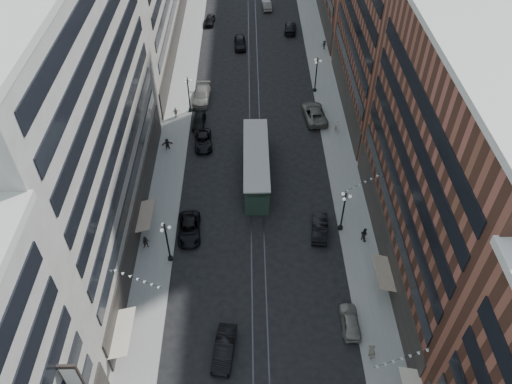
{
  "coord_description": "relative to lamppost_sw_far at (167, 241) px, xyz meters",
  "views": [
    {
      "loc": [
        -0.79,
        -4.88,
        41.54
      ],
      "look_at": [
        -0.15,
        32.99,
        5.0
      ],
      "focal_mm": 35.0,
      "sensor_mm": 36.0,
      "label": 1
    }
  ],
  "objects": [
    {
      "name": "car_9",
      "position": [
        1.4,
        55.15,
        -2.38
      ],
      "size": [
        2.03,
        4.31,
        1.42
      ],
      "primitive_type": "imported",
      "rotation": [
        0.0,
        0.0,
        -0.09
      ],
      "color": "black",
      "rests_on": "ground"
    },
    {
      "name": "car_13",
      "position": [
        7.0,
        46.11,
        -2.28
      ],
      "size": [
        2.12,
        4.88,
        1.64
      ],
      "primitive_type": "imported",
      "rotation": [
        0.0,
        0.0,
        0.04
      ],
      "color": "black",
      "rests_on": "ground"
    },
    {
      "name": "pedestrian_2",
      "position": [
        -2.69,
        1.66,
        -2.13
      ],
      "size": [
        0.87,
        0.6,
        1.63
      ],
      "primitive_type": "imported",
      "rotation": [
        0.0,
        0.0,
        0.22
      ],
      "color": "black",
      "rests_on": "sidewalk_west"
    },
    {
      "name": "car_12",
      "position": [
        16.0,
        51.76,
        -2.38
      ],
      "size": [
        2.6,
        5.16,
        1.44
      ],
      "primitive_type": "imported",
      "rotation": [
        0.0,
        0.0,
        3.02
      ],
      "color": "black",
      "rests_on": "ground"
    },
    {
      "name": "pedestrian_9",
      "position": [
        21.31,
        44.97,
        -2.19
      ],
      "size": [
        1.04,
        0.6,
        1.52
      ],
      "primitive_type": "imported",
      "rotation": [
        0.0,
        0.0,
        0.2
      ],
      "color": "black",
      "rests_on": "sidewalk_east"
    },
    {
      "name": "car_4",
      "position": [
        17.6,
        -8.02,
        -2.39
      ],
      "size": [
        1.68,
        4.13,
        1.41
      ],
      "primitive_type": "imported",
      "rotation": [
        0.0,
        0.0,
        3.15
      ],
      "color": "gray",
      "rests_on": "ground"
    },
    {
      "name": "rail_west",
      "position": [
        8.5,
        42.0,
        -3.09
      ],
      "size": [
        0.12,
        180.0,
        0.02
      ],
      "primitive_type": "cube",
      "color": "#2D2D33",
      "rests_on": "ground"
    },
    {
      "name": "car_7",
      "position": [
        2.29,
        19.34,
        -2.41
      ],
      "size": [
        2.73,
        5.11,
        1.37
      ],
      "primitive_type": "imported",
      "rotation": [
        0.0,
        0.0,
        0.1
      ],
      "color": "black",
      "rests_on": "ground"
    },
    {
      "name": "pedestrian_4",
      "position": [
        18.94,
        -11.33,
        -1.99
      ],
      "size": [
        0.77,
        1.22,
        1.92
      ],
      "primitive_type": "imported",
      "rotation": [
        0.0,
        0.0,
        1.82
      ],
      "color": "#BAB19A",
      "rests_on": "sidewalk_east"
    },
    {
      "name": "ground",
      "position": [
        9.2,
        32.0,
        -3.1
      ],
      "size": [
        220.0,
        220.0,
        0.0
      ],
      "primitive_type": "plane",
      "color": "black",
      "rests_on": "ground"
    },
    {
      "name": "pedestrian_5",
      "position": [
        -2.3,
        18.41,
        -2.14
      ],
      "size": [
        1.56,
        0.78,
        1.62
      ],
      "primitive_type": "imported",
      "rotation": [
        0.0,
        0.0,
        0.24
      ],
      "color": "black",
      "rests_on": "sidewalk_west"
    },
    {
      "name": "lamppost_se_far",
      "position": [
        18.4,
        4.0,
        0.0
      ],
      "size": [
        1.03,
        1.14,
        5.52
      ],
      "color": "black",
      "rests_on": "sidewalk_east"
    },
    {
      "name": "car_extra_0",
      "position": [
        1.44,
        23.85,
        -2.38
      ],
      "size": [
        1.9,
        4.29,
        1.43
      ],
      "primitive_type": "imported",
      "rotation": [
        0.0,
        0.0,
        -0.05
      ],
      "color": "black",
      "rests_on": "ground"
    },
    {
      "name": "pedestrian_7",
      "position": [
        20.66,
        2.39,
        -2.08
      ],
      "size": [
        0.89,
        0.95,
        1.73
      ],
      "primitive_type": "imported",
      "rotation": [
        0.0,
        0.0,
        2.25
      ],
      "color": "black",
      "rests_on": "sidewalk_east"
    },
    {
      "name": "sidewalk_west",
      "position": [
        -1.8,
        42.0,
        -3.02
      ],
      "size": [
        4.0,
        180.0,
        0.15
      ],
      "primitive_type": "cube",
      "color": "gray",
      "rests_on": "ground"
    },
    {
      "name": "pedestrian_6",
      "position": [
        -1.89,
        25.46,
        -2.12
      ],
      "size": [
        1.05,
        0.69,
        1.65
      ],
      "primitive_type": "imported",
      "rotation": [
        0.0,
        0.0,
        3.42
      ],
      "color": "#BFB29E",
      "rests_on": "sidewalk_west"
    },
    {
      "name": "car_10",
      "position": [
        16.0,
        3.65,
        -2.32
      ],
      "size": [
        2.17,
        4.84,
        1.54
      ],
      "primitive_type": "imported",
      "rotation": [
        0.0,
        0.0,
        3.02
      ],
      "color": "black",
      "rests_on": "ground"
    },
    {
      "name": "lamppost_se_mid",
      "position": [
        18.4,
        32.0,
        0.0
      ],
      "size": [
        1.03,
        1.14,
        5.52
      ],
      "color": "black",
      "rests_on": "sidewalk_east"
    },
    {
      "name": "building_east_mid",
      "position": [
        26.2,
        -0.0,
        8.9
      ],
      "size": [
        8.0,
        30.0,
        24.0
      ],
      "primitive_type": "cube",
      "color": "brown",
      "rests_on": "ground"
    },
    {
      "name": "car_11",
      "position": [
        17.6,
        25.08,
        -2.23
      ],
      "size": [
        3.53,
        6.51,
        1.73
      ],
      "primitive_type": "imported",
      "rotation": [
        0.0,
        0.0,
        3.25
      ],
      "color": "#626057",
      "rests_on": "ground"
    },
    {
      "name": "building_west_mid",
      "position": [
        -7.8,
        5.0,
        10.9
      ],
      "size": [
        8.0,
        36.0,
        28.0
      ],
      "primitive_type": "cube",
      "color": "#AAA697",
      "rests_on": "ground"
    },
    {
      "name": "car_8",
      "position": [
        1.49,
        29.95,
        -2.26
      ],
      "size": [
        2.67,
        5.87,
        1.67
      ],
      "primitive_type": "imported",
      "rotation": [
        0.0,
        0.0,
        -0.06
      ],
      "color": "slate",
      "rests_on": "ground"
    },
    {
      "name": "car_2",
      "position": [
        1.7,
        3.71,
        -2.37
      ],
      "size": [
        2.69,
        5.33,
        1.45
      ],
      "primitive_type": "imported",
      "rotation": [
        0.0,
        0.0,
        0.06
      ],
      "color": "black",
      "rests_on": "ground"
    },
    {
      "name": "sidewalk_east",
      "position": [
        20.2,
        42.0,
        -3.02
      ],
      "size": [
        4.0,
        180.0,
        0.15
      ],
      "primitive_type": "cube",
      "color": "gray",
      "rests_on": "ground"
    },
    {
      "name": "streetcar",
      "position": [
        9.2,
        12.99,
        -1.36
      ],
      "size": [
        3.01,
        13.61,
        3.77
      ],
      "color": "#24392D",
      "rests_on": "ground"
    },
    {
      "name": "car_14",
      "position": [
        12.07,
        61.4,
        -2.34
      ],
      "size": [
        1.95,
        4.7,
        1.51
      ],
      "primitive_type": "imported",
      "rotation": [
        0.0,
        0.0,
        3.22
      ],
      "color": "#635F58",
      "rests_on": "ground"
    },
    {
      "name": "car_5",
      "position": [
        5.96,
        -10.68,
        -2.3
      ],
      "size": [
        2.31,
        5.02,
        1.59
      ],
      "primitive_type": "imported",
      "rotation": [
        0.0,
        0.0,
        -0.13
      ],
      "color": "black",
      "rests_on": "ground"
    },
    {
      "name": "rail_east",
      "position": [
        9.9,
        42.0,
        -3.09
      ],
      "size": [
        0.12,
        180.0,
        0.02
      ],
      "primitive_type": "cube",
      "color": "#2D2D33",
      "rests_on": "ground"
    },
    {
      "name": "pedestrian_8",
      "position": [
        20.24,
        22.06,
        -2.09
      ],
      "size": [
        0.75,
        0.67,
        1.71
      ],
      "primitive_type": "imported",
      "rotation": [
        0.0,
        0.0,
        3.66
      ],
      "color": "#BAB39A",
      "rests_on": "sidewalk_east"
    },
    {
      "name": "lamppost_sw_far",
      "position": [
        0.0,
        0.0,
        0.0
      ],
      "size": [
        1.03,
        1.14,
        5.52
      ],
      "color": "black",
      "rests_on": "sidewalk_west"
    },
    {
      "name": "lamppost_sw_mid",
      "position": [
        0.0,
        27.0,
        0.0
      ],
      "size": [
        1.03,
        1.14,
        5.52
      ],
      "color": "black",
      "rests_on": "sidewalk_west"
    }
  ]
}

